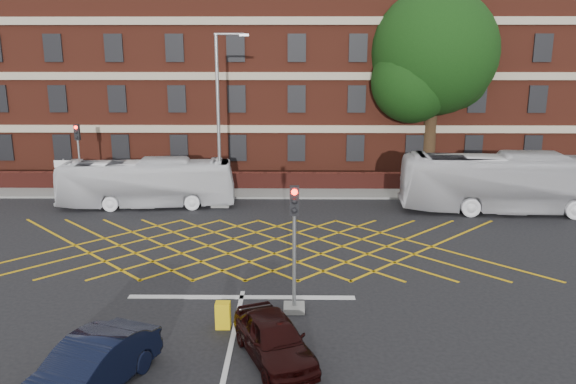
{
  "coord_description": "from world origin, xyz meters",
  "views": [
    {
      "loc": [
        1.84,
        -21.82,
        8.29
      ],
      "look_at": [
        1.59,
        1.5,
        2.62
      ],
      "focal_mm": 35.0,
      "sensor_mm": 36.0,
      "label": 1
    }
  ],
  "objects_px": {
    "car_maroon": "(274,338)",
    "utility_cabinet": "(223,315)",
    "direction_signs": "(64,172)",
    "bus_right": "(510,183)",
    "car_navy": "(89,368)",
    "street_lamp": "(220,148)",
    "bus_left": "(147,183)",
    "traffic_light_near": "(294,261)",
    "traffic_light_far": "(80,165)",
    "deciduous_tree": "(433,61)"
  },
  "relations": [
    {
      "from": "car_maroon",
      "to": "utility_cabinet",
      "type": "distance_m",
      "value": 2.49
    },
    {
      "from": "direction_signs",
      "to": "bus_right",
      "type": "bearing_deg",
      "value": -8.17
    },
    {
      "from": "car_navy",
      "to": "direction_signs",
      "type": "distance_m",
      "value": 22.73
    },
    {
      "from": "car_navy",
      "to": "street_lamp",
      "type": "distance_m",
      "value": 18.48
    },
    {
      "from": "street_lamp",
      "to": "bus_right",
      "type": "bearing_deg",
      "value": -3.91
    },
    {
      "from": "bus_left",
      "to": "utility_cabinet",
      "type": "bearing_deg",
      "value": -161.9
    },
    {
      "from": "car_navy",
      "to": "traffic_light_near",
      "type": "height_order",
      "value": "traffic_light_near"
    },
    {
      "from": "car_maroon",
      "to": "street_lamp",
      "type": "height_order",
      "value": "street_lamp"
    },
    {
      "from": "street_lamp",
      "to": "utility_cabinet",
      "type": "bearing_deg",
      "value": -82.67
    },
    {
      "from": "bus_right",
      "to": "traffic_light_far",
      "type": "relative_size",
      "value": 2.72
    },
    {
      "from": "traffic_light_far",
      "to": "traffic_light_near",
      "type": "bearing_deg",
      "value": -51.18
    },
    {
      "from": "utility_cabinet",
      "to": "traffic_light_near",
      "type": "bearing_deg",
      "value": 28.73
    },
    {
      "from": "car_maroon",
      "to": "street_lamp",
      "type": "relative_size",
      "value": 0.39
    },
    {
      "from": "car_maroon",
      "to": "utility_cabinet",
      "type": "xyz_separation_m",
      "value": [
        -1.66,
        1.85,
        -0.21
      ]
    },
    {
      "from": "deciduous_tree",
      "to": "bus_left",
      "type": "bearing_deg",
      "value": -157.31
    },
    {
      "from": "car_maroon",
      "to": "traffic_light_near",
      "type": "distance_m",
      "value": 3.31
    },
    {
      "from": "car_navy",
      "to": "utility_cabinet",
      "type": "height_order",
      "value": "car_navy"
    },
    {
      "from": "bus_left",
      "to": "bus_right",
      "type": "distance_m",
      "value": 19.94
    },
    {
      "from": "traffic_light_near",
      "to": "utility_cabinet",
      "type": "relative_size",
      "value": 5.05
    },
    {
      "from": "bus_left",
      "to": "car_navy",
      "type": "bearing_deg",
      "value": -174.62
    },
    {
      "from": "deciduous_tree",
      "to": "utility_cabinet",
      "type": "bearing_deg",
      "value": -117.41
    },
    {
      "from": "bus_left",
      "to": "traffic_light_near",
      "type": "distance_m",
      "value": 15.69
    },
    {
      "from": "deciduous_tree",
      "to": "bus_right",
      "type": "bearing_deg",
      "value": -72.58
    },
    {
      "from": "bus_left",
      "to": "car_maroon",
      "type": "xyz_separation_m",
      "value": [
        7.7,
        -16.4,
        -0.72
      ]
    },
    {
      "from": "traffic_light_near",
      "to": "car_navy",
      "type": "bearing_deg",
      "value": -136.95
    },
    {
      "from": "bus_right",
      "to": "car_navy",
      "type": "distance_m",
      "value": 24.04
    },
    {
      "from": "car_maroon",
      "to": "traffic_light_far",
      "type": "relative_size",
      "value": 0.87
    },
    {
      "from": "car_maroon",
      "to": "deciduous_tree",
      "type": "height_order",
      "value": "deciduous_tree"
    },
    {
      "from": "deciduous_tree",
      "to": "direction_signs",
      "type": "relative_size",
      "value": 5.75
    },
    {
      "from": "direction_signs",
      "to": "traffic_light_near",
      "type": "bearing_deg",
      "value": -48.85
    },
    {
      "from": "utility_cabinet",
      "to": "car_navy",
      "type": "bearing_deg",
      "value": -129.13
    },
    {
      "from": "bus_right",
      "to": "traffic_light_near",
      "type": "distance_m",
      "value": 17.02
    },
    {
      "from": "car_navy",
      "to": "traffic_light_near",
      "type": "xyz_separation_m",
      "value": [
        5.13,
        4.79,
        1.06
      ]
    },
    {
      "from": "direction_signs",
      "to": "car_maroon",
      "type": "bearing_deg",
      "value": -54.83
    },
    {
      "from": "bus_left",
      "to": "utility_cabinet",
      "type": "relative_size",
      "value": 11.47
    },
    {
      "from": "car_navy",
      "to": "utility_cabinet",
      "type": "bearing_deg",
      "value": 71.51
    },
    {
      "from": "direction_signs",
      "to": "utility_cabinet",
      "type": "relative_size",
      "value": 2.6
    },
    {
      "from": "deciduous_tree",
      "to": "utility_cabinet",
      "type": "relative_size",
      "value": 14.96
    },
    {
      "from": "bus_right",
      "to": "utility_cabinet",
      "type": "bearing_deg",
      "value": 138.64
    },
    {
      "from": "car_maroon",
      "to": "car_navy",
      "type": "bearing_deg",
      "value": 178.26
    },
    {
      "from": "car_navy",
      "to": "street_lamp",
      "type": "height_order",
      "value": "street_lamp"
    },
    {
      "from": "car_maroon",
      "to": "direction_signs",
      "type": "xyz_separation_m",
      "value": [
        -13.5,
        19.16,
        0.74
      ]
    },
    {
      "from": "bus_right",
      "to": "direction_signs",
      "type": "xyz_separation_m",
      "value": [
        -25.72,
        3.69,
        -0.24
      ]
    },
    {
      "from": "car_navy",
      "to": "deciduous_tree",
      "type": "distance_m",
      "value": 29.97
    },
    {
      "from": "bus_left",
      "to": "street_lamp",
      "type": "distance_m",
      "value": 4.59
    },
    {
      "from": "bus_right",
      "to": "deciduous_tree",
      "type": "distance_m",
      "value": 10.66
    },
    {
      "from": "bus_right",
      "to": "traffic_light_near",
      "type": "bearing_deg",
      "value": 140.96
    },
    {
      "from": "traffic_light_far",
      "to": "street_lamp",
      "type": "height_order",
      "value": "street_lamp"
    },
    {
      "from": "car_navy",
      "to": "car_maroon",
      "type": "distance_m",
      "value": 4.88
    },
    {
      "from": "deciduous_tree",
      "to": "utility_cabinet",
      "type": "distance_m",
      "value": 25.69
    }
  ]
}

